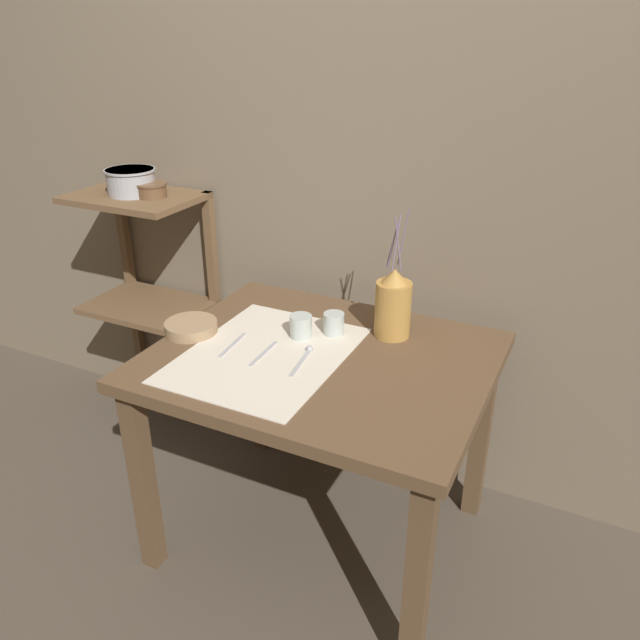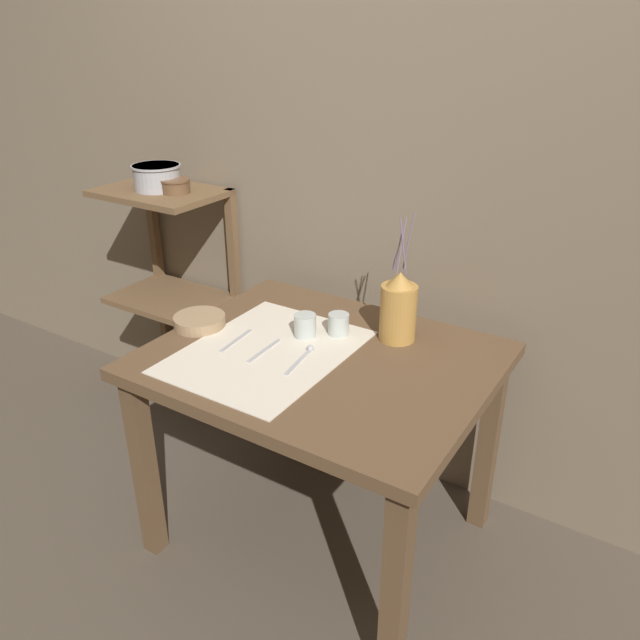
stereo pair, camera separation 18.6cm
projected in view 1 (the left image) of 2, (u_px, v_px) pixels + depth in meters
ground_plane at (321, 533)px, 2.23m from camera, size 12.00×12.00×0.00m
stone_wall_back at (388, 168)px, 2.14m from camera, size 7.00×0.06×2.40m
wooden_table at (321, 383)px, 1.96m from camera, size 1.02×0.84×0.73m
wooden_shelf_unit at (150, 267)px, 2.56m from camera, size 0.49×0.35×1.05m
linen_cloth at (266, 354)px, 1.92m from camera, size 0.46×0.60×0.00m
pitcher_with_flowers at (393, 305)px, 1.99m from camera, size 0.12×0.12×0.43m
wooden_bowl at (191, 327)px, 2.05m from camera, size 0.17×0.17×0.04m
glass_tumbler_near at (301, 326)px, 2.01m from camera, size 0.07×0.07×0.07m
glass_tumbler_far at (334, 323)px, 2.03m from camera, size 0.07×0.07×0.07m
fork_outer at (232, 345)px, 1.97m from camera, size 0.03×0.17×0.00m
fork_inner at (263, 354)px, 1.92m from camera, size 0.02×0.17×0.00m
spoon_outer at (306, 354)px, 1.91m from camera, size 0.04×0.18×0.02m
metal_pot_large at (131, 181)px, 2.38m from camera, size 0.19×0.19×0.10m
metal_pot_small at (152, 189)px, 2.35m from camera, size 0.12×0.12×0.05m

